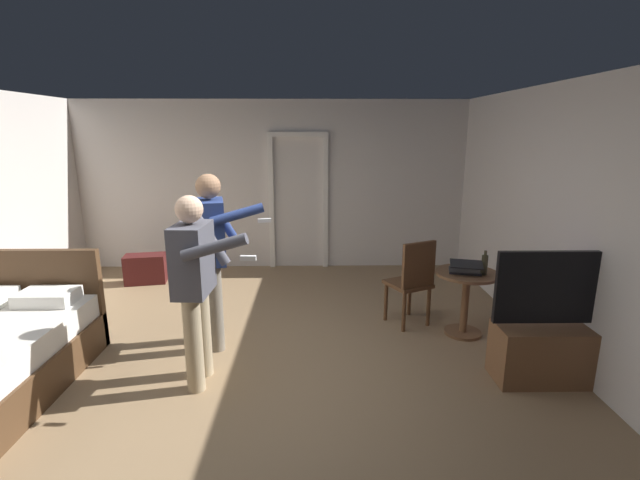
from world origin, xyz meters
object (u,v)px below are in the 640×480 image
(person_blue_shirt, at_px, (195,278))
(suitcase_dark, at_px, (146,269))
(person_striped_shirt, at_px, (213,248))
(side_table, at_px, (466,292))
(bottle_on_table, at_px, (484,265))
(laptop, at_px, (465,269))
(wooden_chair, at_px, (412,279))
(tv_flatscreen, at_px, (551,343))

(person_blue_shirt, distance_m, suitcase_dark, 3.11)
(person_blue_shirt, relative_size, person_striped_shirt, 0.94)
(side_table, bearing_deg, bottle_on_table, -29.74)
(bottle_on_table, bearing_deg, laptop, 168.07)
(wooden_chair, relative_size, person_blue_shirt, 0.60)
(tv_flatscreen, bearing_deg, wooden_chair, 129.91)
(laptop, bearing_deg, wooden_chair, 150.84)
(laptop, relative_size, person_striped_shirt, 0.23)
(wooden_chair, bearing_deg, tv_flatscreen, -50.09)
(laptop, height_order, suitcase_dark, laptop)
(bottle_on_table, bearing_deg, side_table, 150.26)
(bottle_on_table, xyz_separation_m, wooden_chair, (-0.66, 0.31, -0.26))
(person_striped_shirt, bearing_deg, suitcase_dark, 126.58)
(person_blue_shirt, height_order, suitcase_dark, person_blue_shirt)
(suitcase_dark, bearing_deg, laptop, -34.17)
(laptop, xyz_separation_m, bottle_on_table, (0.18, -0.04, 0.06))
(person_striped_shirt, bearing_deg, bottle_on_table, 2.41)
(tv_flatscreen, xyz_separation_m, bottle_on_table, (-0.30, 0.85, 0.45))
(tv_flatscreen, distance_m, laptop, 1.08)
(bottle_on_table, xyz_separation_m, suitcase_dark, (-4.19, 1.82, -0.60))
(laptop, xyz_separation_m, person_blue_shirt, (-2.56, -0.87, 0.20))
(side_table, height_order, suitcase_dark, side_table)
(bottle_on_table, height_order, person_blue_shirt, person_blue_shirt)
(side_table, xyz_separation_m, suitcase_dark, (-4.05, 1.74, -0.27))
(suitcase_dark, bearing_deg, bottle_on_table, -33.68)
(bottle_on_table, height_order, suitcase_dark, bottle_on_table)
(side_table, xyz_separation_m, laptop, (-0.04, -0.04, 0.28))
(wooden_chair, relative_size, suitcase_dark, 1.77)
(side_table, bearing_deg, wooden_chair, 156.51)
(laptop, relative_size, person_blue_shirt, 0.24)
(tv_flatscreen, relative_size, suitcase_dark, 2.11)
(person_blue_shirt, distance_m, person_striped_shirt, 0.72)
(tv_flatscreen, distance_m, wooden_chair, 1.52)
(person_striped_shirt, bearing_deg, side_table, 4.29)
(side_table, height_order, person_blue_shirt, person_blue_shirt)
(tv_flatscreen, xyz_separation_m, side_table, (-0.44, 0.93, 0.12))
(person_blue_shirt, bearing_deg, person_striped_shirt, 90.47)
(bottle_on_table, bearing_deg, person_blue_shirt, -163.12)
(tv_flatscreen, distance_m, suitcase_dark, 5.22)
(wooden_chair, xyz_separation_m, suitcase_dark, (-3.52, 1.51, -0.34))
(wooden_chair, bearing_deg, bottle_on_table, -24.86)
(person_striped_shirt, distance_m, suitcase_dark, 2.55)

